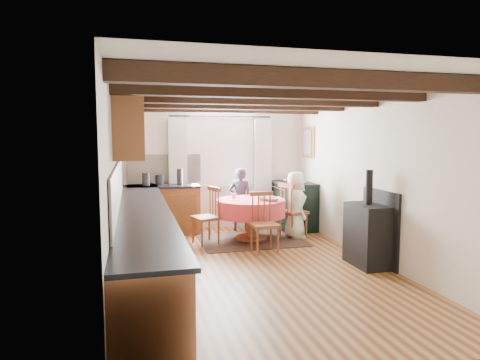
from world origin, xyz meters
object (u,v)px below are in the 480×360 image
object	(u,v)px
chair_left	(206,216)
child_far	(240,199)
chair_near	(265,223)
chair_right	(293,210)
aga_range	(293,205)
cup	(234,196)
dining_table	(251,220)
cast_iron_stove	(368,218)
child_right	(295,205)

from	to	relation	value
chair_left	child_far	size ratio (longest dim) A/B	0.79
chair_near	child_far	world-z (taller)	child_far
chair_near	chair_right	world-z (taller)	chair_right
chair_near	aga_range	bearing A→B (deg)	53.40
cup	chair_right	bearing A→B (deg)	-8.78
dining_table	cast_iron_stove	world-z (taller)	cast_iron_stove
chair_near	cast_iron_stove	size ratio (longest dim) A/B	0.70
dining_table	child_far	size ratio (longest dim) A/B	0.98
dining_table	cup	world-z (taller)	cup
chair_near	aga_range	distance (m)	1.88
dining_table	child_far	distance (m)	0.84
chair_near	chair_left	world-z (taller)	chair_left
chair_left	aga_range	size ratio (longest dim) A/B	0.95
chair_left	chair_right	distance (m)	1.62
chair_near	child_far	distance (m)	1.62
chair_left	cast_iron_stove	world-z (taller)	cast_iron_stove
chair_left	chair_near	bearing A→B (deg)	28.29
chair_right	cast_iron_stove	world-z (taller)	cast_iron_stove
aga_range	cup	world-z (taller)	aga_range
child_far	cup	xyz separation A→B (m)	(-0.27, -0.59, 0.16)
chair_near	child_right	xyz separation A→B (m)	(0.83, 0.80, 0.12)
dining_table	chair_right	world-z (taller)	chair_right
dining_table	child_far	bearing A→B (deg)	88.75
chair_right	child_far	bearing A→B (deg)	28.43
chair_right	cup	xyz separation A→B (m)	(-1.07, 0.16, 0.27)
dining_table	chair_left	world-z (taller)	chair_left
aga_range	child_right	xyz separation A→B (m)	(-0.26, -0.73, 0.13)
dining_table	child_right	bearing A→B (deg)	-1.22
child_right	child_far	bearing A→B (deg)	46.91
chair_right	cast_iron_stove	bearing A→B (deg)	173.23
aga_range	child_far	xyz separation A→B (m)	(-1.06, 0.09, 0.14)
dining_table	aga_range	world-z (taller)	aga_range
dining_table	chair_near	bearing A→B (deg)	-90.50
chair_near	chair_left	distance (m)	1.11
chair_left	cast_iron_stove	size ratio (longest dim) A/B	0.71
dining_table	aga_range	bearing A→B (deg)	33.62
cast_iron_stove	child_right	xyz separation A→B (m)	(-0.37, 1.80, -0.08)
chair_near	chair_left	xyz separation A→B (m)	(-0.80, 0.77, 0.01)
cast_iron_stove	child_right	bearing A→B (deg)	101.45
chair_left	child_far	distance (m)	1.19
chair_near	child_right	size ratio (longest dim) A/B	0.79
aga_range	cast_iron_stove	distance (m)	2.55
chair_near	child_far	size ratio (longest dim) A/B	0.78
cast_iron_stove	chair_left	bearing A→B (deg)	138.31
aga_range	child_right	distance (m)	0.79
aga_range	cup	distance (m)	1.45
dining_table	chair_right	size ratio (longest dim) A/B	1.21
chair_right	child_right	size ratio (longest dim) A/B	0.83
cast_iron_stove	child_right	size ratio (longest dim) A/B	1.14
cast_iron_stove	child_far	world-z (taller)	cast_iron_stove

